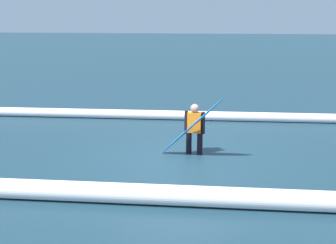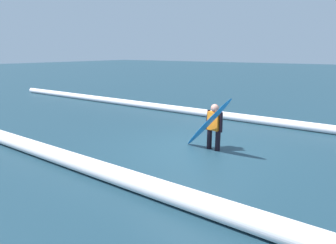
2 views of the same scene
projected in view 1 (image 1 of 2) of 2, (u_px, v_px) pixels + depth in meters
ground_plane at (177, 157)px, 10.90m from camera, size 127.71×127.71×0.00m
surfer at (195, 127)px, 11.01m from camera, size 0.52×0.25×1.28m
surfboard at (192, 126)px, 10.70m from camera, size 1.65×0.85×1.62m
wave_crest_foreground at (111, 114)px, 14.88m from camera, size 24.14×0.82×0.30m
wave_crest_midground at (218, 197)px, 8.10m from camera, size 25.43×0.67×0.38m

